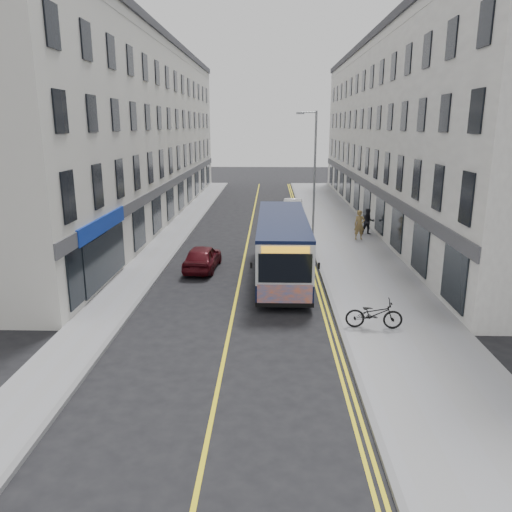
# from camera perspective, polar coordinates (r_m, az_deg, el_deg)

# --- Properties ---
(ground) EXTENTS (140.00, 140.00, 0.00)m
(ground) POSITION_cam_1_polar(r_m,az_deg,el_deg) (19.78, -2.62, -6.44)
(ground) COLOR black
(ground) RESTS_ON ground
(pavement_east) EXTENTS (4.50, 64.00, 0.12)m
(pavement_east) POSITION_cam_1_polar(r_m,az_deg,el_deg) (31.57, 10.42, 1.54)
(pavement_east) COLOR gray
(pavement_east) RESTS_ON ground
(pavement_west) EXTENTS (2.00, 64.00, 0.12)m
(pavement_west) POSITION_cam_1_polar(r_m,az_deg,el_deg) (31.86, -10.02, 1.68)
(pavement_west) COLOR gray
(pavement_west) RESTS_ON ground
(kerb_east) EXTENTS (0.18, 64.00, 0.13)m
(kerb_east) POSITION_cam_1_polar(r_m,az_deg,el_deg) (31.31, 6.34, 1.59)
(kerb_east) COLOR slate
(kerb_east) RESTS_ON ground
(kerb_west) EXTENTS (0.18, 64.00, 0.13)m
(kerb_west) POSITION_cam_1_polar(r_m,az_deg,el_deg) (31.67, -8.24, 1.69)
(kerb_west) COLOR slate
(kerb_west) RESTS_ON ground
(road_centre_line) EXTENTS (0.12, 64.00, 0.01)m
(road_centre_line) POSITION_cam_1_polar(r_m,az_deg,el_deg) (31.25, -0.99, 1.54)
(road_centre_line) COLOR yellow
(road_centre_line) RESTS_ON ground
(road_dbl_yellow_inner) EXTENTS (0.10, 64.00, 0.01)m
(road_dbl_yellow_inner) POSITION_cam_1_polar(r_m,az_deg,el_deg) (31.29, 5.52, 1.49)
(road_dbl_yellow_inner) COLOR yellow
(road_dbl_yellow_inner) RESTS_ON ground
(road_dbl_yellow_outer) EXTENTS (0.10, 64.00, 0.01)m
(road_dbl_yellow_outer) POSITION_cam_1_polar(r_m,az_deg,el_deg) (31.30, 5.88, 1.49)
(road_dbl_yellow_outer) COLOR yellow
(road_dbl_yellow_outer) RESTS_ON ground
(terrace_east) EXTENTS (6.00, 46.00, 13.00)m
(terrace_east) POSITION_cam_1_polar(r_m,az_deg,el_deg) (40.65, 16.48, 13.27)
(terrace_east) COLOR white
(terrace_east) RESTS_ON ground
(terrace_west) EXTENTS (6.00, 46.00, 13.00)m
(terrace_west) POSITION_cam_1_polar(r_m,az_deg,el_deg) (40.75, -13.52, 13.46)
(terrace_west) COLOR silver
(terrace_west) RESTS_ON ground
(streetlamp) EXTENTS (1.32, 0.18, 8.00)m
(streetlamp) POSITION_cam_1_polar(r_m,az_deg,el_deg) (32.62, 6.59, 9.80)
(streetlamp) COLOR gray
(streetlamp) RESTS_ON ground
(city_bus) EXTENTS (2.36, 10.06, 2.92)m
(city_bus) POSITION_cam_1_polar(r_m,az_deg,el_deg) (23.93, 3.02, 1.33)
(city_bus) COLOR black
(city_bus) RESTS_ON ground
(bicycle) EXTENTS (2.04, 0.82, 1.05)m
(bicycle) POSITION_cam_1_polar(r_m,az_deg,el_deg) (18.31, 13.34, -6.47)
(bicycle) COLOR black
(bicycle) RESTS_ON pavement_east
(pedestrian_near) EXTENTS (0.71, 0.49, 1.85)m
(pedestrian_near) POSITION_cam_1_polar(r_m,az_deg,el_deg) (32.14, 11.74, 3.51)
(pedestrian_near) COLOR olive
(pedestrian_near) RESTS_ON pavement_east
(pedestrian_far) EXTENTS (0.90, 0.74, 1.72)m
(pedestrian_far) POSITION_cam_1_polar(r_m,az_deg,el_deg) (33.69, 12.70, 3.85)
(pedestrian_far) COLOR black
(pedestrian_far) RESTS_ON pavement_east
(car_white) EXTENTS (1.88, 4.13, 1.31)m
(car_white) POSITION_cam_1_polar(r_m,az_deg,el_deg) (40.76, 4.17, 5.56)
(car_white) COLOR white
(car_white) RESTS_ON ground
(car_maroon) EXTENTS (1.77, 3.87, 1.28)m
(car_maroon) POSITION_cam_1_polar(r_m,az_deg,el_deg) (25.42, -6.14, -0.15)
(car_maroon) COLOR #4E0D14
(car_maroon) RESTS_ON ground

